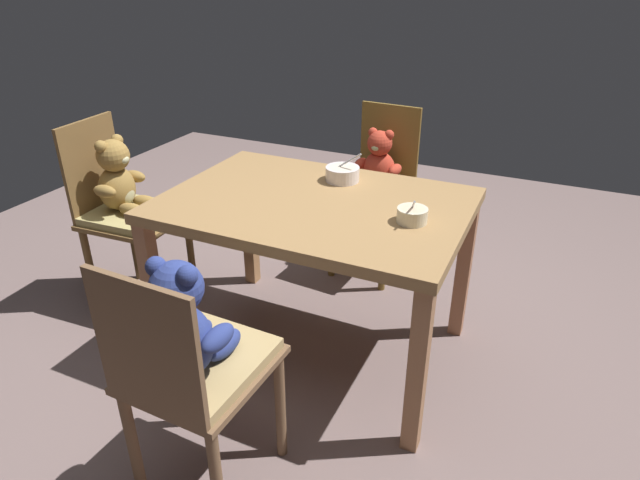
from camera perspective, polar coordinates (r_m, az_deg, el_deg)
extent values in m
cube|color=#745F5D|center=(2.52, -0.48, -11.32)|extent=(5.20, 5.20, 0.04)
cube|color=#997245|center=(2.15, -0.56, 3.66)|extent=(1.18, 0.83, 0.04)
cube|color=#A06B49|center=(2.33, -16.97, -5.64)|extent=(0.06, 0.06, 0.67)
cube|color=#9D6C49|center=(1.89, 10.14, -13.47)|extent=(0.06, 0.06, 0.67)
cube|color=#9F7047|center=(2.84, -7.38, 1.61)|extent=(0.06, 0.06, 0.67)
cube|color=#A06949|center=(2.49, 14.77, -3.01)|extent=(0.06, 0.06, 0.67)
cube|color=brown|center=(1.73, -12.15, -13.04)|extent=(0.39, 0.43, 0.02)
cube|color=brown|center=(1.49, -17.67, -10.82)|extent=(0.35, 0.03, 0.41)
cylinder|color=brown|center=(1.92, -4.17, -16.88)|extent=(0.04, 0.04, 0.44)
cylinder|color=brown|center=(2.06, -12.02, -13.79)|extent=(0.04, 0.04, 0.44)
cylinder|color=brown|center=(1.88, -18.96, -19.70)|extent=(0.04, 0.04, 0.44)
cube|color=tan|center=(1.71, -12.24, -12.31)|extent=(0.36, 0.39, 0.04)
ellipsoid|color=navy|center=(1.59, -14.31, -10.11)|extent=(0.20, 0.17, 0.22)
ellipsoid|color=#C7C08A|center=(1.63, -13.06, -9.45)|extent=(0.11, 0.06, 0.13)
sphere|color=navy|center=(1.51, -14.79, -4.82)|extent=(0.15, 0.15, 0.15)
ellipsoid|color=#C7C08A|center=(1.54, -13.48, -4.26)|extent=(0.06, 0.05, 0.04)
sphere|color=navy|center=(1.44, -13.73, -3.65)|extent=(0.06, 0.06, 0.06)
sphere|color=navy|center=(1.50, -16.80, -2.68)|extent=(0.06, 0.06, 0.06)
ellipsoid|color=navy|center=(1.53, -10.66, -10.06)|extent=(0.07, 0.13, 0.06)
ellipsoid|color=navy|center=(1.65, -16.81, -7.72)|extent=(0.07, 0.13, 0.06)
ellipsoid|color=navy|center=(1.68, -10.02, -10.71)|extent=(0.07, 0.15, 0.07)
ellipsoid|color=navy|center=(1.74, -12.91, -9.62)|extent=(0.07, 0.15, 0.07)
cube|color=brown|center=(2.91, 5.53, 4.83)|extent=(0.39, 0.44, 0.02)
cube|color=brown|center=(3.00, 7.27, 9.97)|extent=(0.33, 0.04, 0.42)
cylinder|color=brown|center=(2.92, 1.23, 0.07)|extent=(0.04, 0.04, 0.44)
cylinder|color=brown|center=(2.81, 6.64, -1.30)|extent=(0.04, 0.04, 0.44)
cylinder|color=brown|center=(3.20, 4.18, 2.55)|extent=(0.04, 0.04, 0.44)
cylinder|color=brown|center=(3.10, 9.19, 1.39)|extent=(0.04, 0.04, 0.44)
ellipsoid|color=#BA3A27|center=(2.93, 6.20, 7.30)|extent=(0.19, 0.16, 0.20)
ellipsoid|color=#C4C689|center=(2.89, 5.81, 6.84)|extent=(0.10, 0.06, 0.12)
sphere|color=#BA3A27|center=(2.88, 6.27, 10.04)|extent=(0.13, 0.13, 0.13)
ellipsoid|color=#C4C689|center=(2.84, 5.89, 9.62)|extent=(0.06, 0.05, 0.04)
sphere|color=#BA3A27|center=(2.89, 5.56, 11.15)|extent=(0.05, 0.05, 0.05)
sphere|color=#BA3A27|center=(2.85, 7.25, 10.87)|extent=(0.05, 0.05, 0.05)
ellipsoid|color=#BA3A27|center=(2.94, 4.29, 7.97)|extent=(0.06, 0.12, 0.06)
ellipsoid|color=#BA3A27|center=(2.87, 7.86, 7.29)|extent=(0.06, 0.12, 0.06)
ellipsoid|color=#BA3A27|center=(2.88, 4.42, 5.56)|extent=(0.07, 0.14, 0.06)
ellipsoid|color=#BA3A27|center=(2.85, 6.17, 5.20)|extent=(0.07, 0.14, 0.06)
cube|color=brown|center=(2.75, -18.80, 2.02)|extent=(0.44, 0.40, 0.02)
cube|color=brown|center=(2.79, -22.72, 7.01)|extent=(0.04, 0.35, 0.45)
cylinder|color=brown|center=(2.64, -17.18, -4.48)|extent=(0.04, 0.04, 0.44)
cylinder|color=brown|center=(2.85, -13.36, -1.44)|extent=(0.04, 0.04, 0.44)
cylinder|color=brown|center=(2.86, -22.86, -2.92)|extent=(0.04, 0.04, 0.44)
cylinder|color=brown|center=(3.06, -18.92, -0.21)|extent=(0.04, 0.04, 0.44)
cube|color=tan|center=(2.73, -18.89, 2.56)|extent=(0.40, 0.37, 0.04)
ellipsoid|color=olive|center=(2.74, -20.45, 5.10)|extent=(0.16, 0.19, 0.21)
ellipsoid|color=beige|center=(2.71, -19.61, 4.78)|extent=(0.06, 0.10, 0.13)
sphere|color=olive|center=(2.68, -20.84, 8.26)|extent=(0.15, 0.15, 0.15)
ellipsoid|color=beige|center=(2.65, -19.93, 7.94)|extent=(0.06, 0.06, 0.04)
sphere|color=olive|center=(2.63, -21.95, 9.04)|extent=(0.06, 0.06, 0.06)
sphere|color=olive|center=(2.70, -20.48, 9.75)|extent=(0.06, 0.06, 0.06)
ellipsoid|color=olive|center=(2.64, -21.59, 4.76)|extent=(0.12, 0.06, 0.06)
ellipsoid|color=olive|center=(2.78, -18.83, 6.32)|extent=(0.12, 0.06, 0.06)
ellipsoid|color=olive|center=(2.66, -19.11, 2.99)|extent=(0.14, 0.07, 0.06)
ellipsoid|color=olive|center=(2.73, -17.80, 3.81)|extent=(0.14, 0.07, 0.06)
cylinder|color=white|center=(2.34, 2.36, 6.93)|extent=(0.14, 0.14, 0.06)
cylinder|color=white|center=(2.34, 2.35, 6.34)|extent=(0.08, 0.08, 0.01)
cylinder|color=beige|center=(2.33, 2.37, 7.52)|extent=(0.12, 0.12, 0.01)
cylinder|color=#BCBCC1|center=(2.30, 3.15, 8.33)|extent=(0.10, 0.01, 0.07)
ellipsoid|color=#BCBCC1|center=(2.33, 2.12, 7.46)|extent=(0.03, 0.02, 0.01)
cylinder|color=beige|center=(1.98, 9.62, 2.57)|extent=(0.11, 0.11, 0.05)
cylinder|color=beige|center=(1.99, 9.57, 1.99)|extent=(0.06, 0.06, 0.01)
cylinder|color=beige|center=(1.97, 9.67, 3.15)|extent=(0.09, 0.09, 0.01)
cylinder|color=#BCBCC1|center=(1.93, 9.77, 3.71)|extent=(0.03, 0.08, 0.06)
ellipsoid|color=#BCBCC1|center=(1.98, 9.65, 3.17)|extent=(0.03, 0.04, 0.01)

